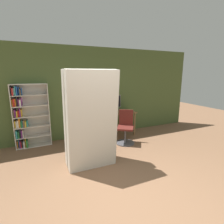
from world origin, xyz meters
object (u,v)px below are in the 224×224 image
monitor (112,103)px  mattress_near (93,121)px  mattress_far (88,118)px  office_chair (125,130)px  bookshelf (27,117)px

monitor → mattress_near: mattress_near is taller
monitor → mattress_far: mattress_far is taller
office_chair → bookshelf: size_ratio=0.55×
office_chair → mattress_near: (-1.26, -0.94, 0.63)m
office_chair → mattress_near: 1.69m
office_chair → bookshelf: bearing=160.7°
monitor → office_chair: bearing=-88.4°
bookshelf → mattress_far: size_ratio=0.83×
bookshelf → office_chair: bearing=-19.3°
monitor → office_chair: 1.07m
mattress_near → mattress_far: size_ratio=1.00×
bookshelf → mattress_near: bearing=-56.1°
mattress_near → office_chair: bearing=36.9°
office_chair → mattress_near: bearing=-143.1°
monitor → office_chair: monitor is taller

